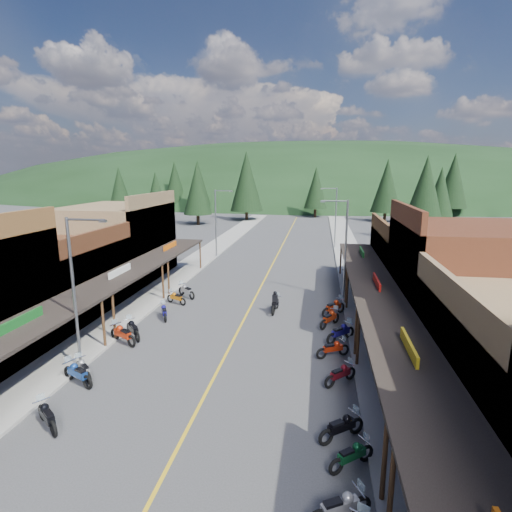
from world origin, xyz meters
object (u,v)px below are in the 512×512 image
at_px(bike_west_7, 133,328).
at_px(pedestrian_east_b, 345,270).
at_px(pine_7, 175,182).
at_px(streetlight_3, 335,215).
at_px(bike_east_3, 352,454).
at_px(bike_east_7, 341,331).
at_px(rider_on_bike, 275,303).
at_px(shop_west_3, 119,242).
at_px(shop_east_3, 422,263).
at_px(bike_west_6, 123,333).
at_px(streetlight_2, 344,245).
at_px(bike_east_8, 330,318).
at_px(pine_2, 246,181).
at_px(bike_west_8, 164,311).
at_px(bike_west_5, 83,368).
at_px(pine_10, 197,189).
at_px(bike_west_4, 77,373).
at_px(bike_west_3, 47,415).
at_px(pine_0, 119,187).
at_px(pine_3, 316,188).
at_px(pine_8, 156,196).
at_px(streetlight_0, 76,288).
at_px(streetlight_1, 217,220).
at_px(pedestrian_east_a, 384,369).
at_px(pine_9, 440,195).
at_px(bike_west_10, 186,290).
at_px(shop_west_2, 55,279).
at_px(bike_east_2, 340,506).
at_px(pine_11, 425,192).
at_px(bike_east_5, 340,373).
at_px(pine_4, 387,186).
at_px(pine_5, 453,181).
at_px(bike_east_9, 334,306).
at_px(shop_east_2, 463,282).
at_px(pine_1, 198,183).
at_px(bike_west_9, 176,297).

relative_size(bike_west_7, pedestrian_east_b, 1.32).
bearing_deg(pedestrian_east_b, pine_7, -97.78).
bearing_deg(streetlight_3, bike_east_3, -90.82).
relative_size(bike_east_7, rider_on_bike, 1.01).
height_order(shop_west_3, shop_east_3, shop_west_3).
height_order(bike_west_6, pedestrian_east_b, pedestrian_east_b).
bearing_deg(streetlight_2, bike_east_8, -100.07).
relative_size(pine_2, bike_west_8, 6.99).
height_order(bike_west_5, bike_west_7, bike_west_7).
xyz_separation_m(pine_10, bike_west_4, (11.64, -57.41, -6.16)).
bearing_deg(bike_west_3, pine_0, 62.92).
bearing_deg(streetlight_2, shop_east_3, 25.88).
distance_m(pine_3, pine_8, 36.77).
bearing_deg(streetlight_3, streetlight_0, -111.12).
distance_m(streetlight_1, pedestrian_east_a, 31.50).
bearing_deg(pine_8, bike_west_5, -71.59).
relative_size(pine_9, bike_west_10, 4.95).
height_order(shop_west_2, bike_east_2, shop_west_2).
bearing_deg(bike_east_8, pedestrian_east_a, -39.30).
height_order(bike_west_4, bike_west_7, bike_west_7).
distance_m(pine_10, bike_west_5, 58.36).
distance_m(streetlight_2, rider_on_bike, 7.32).
height_order(shop_west_2, pine_11, pine_11).
relative_size(pine_0, pine_2, 0.79).
xyz_separation_m(pine_2, bike_west_4, (3.64, -65.41, -7.36)).
relative_size(streetlight_1, bike_west_4, 3.64).
bearing_deg(pedestrian_east_a, bike_west_4, -87.22).
height_order(pine_7, bike_east_5, pine_7).
height_order(shop_east_3, bike_east_7, shop_east_3).
bearing_deg(bike_east_5, pine_4, 126.34).
bearing_deg(pine_9, streetlight_1, -143.38).
xyz_separation_m(shop_west_3, bike_east_8, (19.67, -9.29, -2.89)).
xyz_separation_m(pine_5, bike_west_6, (-40.43, -74.71, -7.32)).
distance_m(pine_0, pine_9, 66.22).
bearing_deg(pine_9, pedestrian_east_b, -117.88).
distance_m(bike_east_5, bike_east_9, 9.53).
bearing_deg(bike_west_6, bike_east_2, -102.26).
distance_m(pine_2, pine_4, 28.08).
bearing_deg(pine_5, pedestrian_east_a, -108.40).
bearing_deg(shop_east_3, shop_east_2, -89.82).
height_order(shop_east_2, pine_1, pine_1).
relative_size(bike_west_7, bike_east_7, 0.97).
height_order(pine_10, bike_west_9, pine_10).
height_order(shop_west_2, pedestrian_east_b, shop_west_2).
height_order(streetlight_2, bike_west_9, streetlight_2).
height_order(pine_11, pedestrian_east_b, pine_11).
height_order(streetlight_3, pine_5, pine_5).
relative_size(pine_7, bike_east_3, 6.49).
distance_m(pine_5, bike_west_8, 81.09).
relative_size(bike_west_5, rider_on_bike, 0.88).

